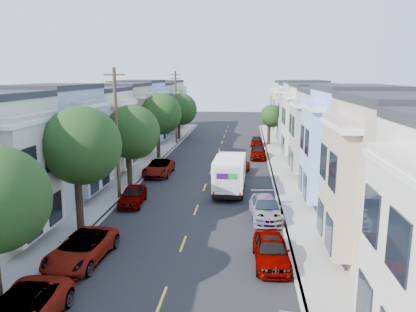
# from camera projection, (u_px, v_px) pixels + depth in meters

# --- Properties ---
(ground) EXTENTS (160.00, 160.00, 0.00)m
(ground) POSITION_uv_depth(u_px,v_px,m) (196.00, 210.00, 29.25)
(ground) COLOR black
(ground) RESTS_ON ground
(road_slab) EXTENTS (12.00, 70.00, 0.02)m
(road_slab) POSITION_uv_depth(u_px,v_px,m) (213.00, 165.00, 43.89)
(road_slab) COLOR black
(road_slab) RESTS_ON ground
(curb_left) EXTENTS (0.30, 70.00, 0.15)m
(curb_left) POSITION_uv_depth(u_px,v_px,m) (158.00, 163.00, 44.45)
(curb_left) COLOR gray
(curb_left) RESTS_ON ground
(curb_right) EXTENTS (0.30, 70.00, 0.15)m
(curb_right) POSITION_uv_depth(u_px,v_px,m) (270.00, 165.00, 43.31)
(curb_right) COLOR gray
(curb_right) RESTS_ON ground
(sidewalk_left) EXTENTS (2.60, 70.00, 0.15)m
(sidewalk_left) POSITION_uv_depth(u_px,v_px,m) (147.00, 163.00, 44.57)
(sidewalk_left) COLOR gray
(sidewalk_left) RESTS_ON ground
(sidewalk_right) EXTENTS (2.60, 70.00, 0.15)m
(sidewalk_right) POSITION_uv_depth(u_px,v_px,m) (282.00, 166.00, 43.19)
(sidewalk_right) COLOR gray
(sidewalk_right) RESTS_ON ground
(centerline) EXTENTS (0.12, 70.00, 0.01)m
(centerline) POSITION_uv_depth(u_px,v_px,m) (213.00, 165.00, 43.89)
(centerline) COLOR gold
(centerline) RESTS_ON ground
(townhouse_row_left) EXTENTS (5.00, 70.00, 8.50)m
(townhouse_row_left) POSITION_uv_depth(u_px,v_px,m) (113.00, 163.00, 44.94)
(townhouse_row_left) COLOR #979C98
(townhouse_row_left) RESTS_ON ground
(townhouse_row_right) EXTENTS (5.00, 70.00, 8.50)m
(townhouse_row_right) POSITION_uv_depth(u_px,v_px,m) (318.00, 167.00, 42.85)
(townhouse_row_right) COLOR #979C98
(townhouse_row_right) RESTS_ON ground
(tree_b) EXTENTS (4.70, 4.70, 7.83)m
(tree_b) POSITION_uv_depth(u_px,v_px,m) (80.00, 146.00, 24.08)
(tree_b) COLOR black
(tree_b) RESTS_ON ground
(tree_c) EXTENTS (4.70, 4.70, 7.13)m
(tree_c) POSITION_uv_depth(u_px,v_px,m) (131.00, 132.00, 34.71)
(tree_c) COLOR black
(tree_c) RESTS_ON ground
(tree_d) EXTENTS (4.70, 4.70, 7.58)m
(tree_d) POSITION_uv_depth(u_px,v_px,m) (160.00, 114.00, 46.05)
(tree_d) COLOR black
(tree_d) RESTS_ON ground
(tree_e) EXTENTS (4.70, 4.70, 6.90)m
(tree_e) POSITION_uv_depth(u_px,v_px,m) (181.00, 110.00, 60.19)
(tree_e) COLOR black
(tree_e) RESTS_ON ground
(tree_far_r) EXTENTS (3.10, 3.10, 5.59)m
(tree_far_r) POSITION_uv_depth(u_px,v_px,m) (271.00, 116.00, 55.65)
(tree_far_r) COLOR black
(tree_far_r) RESTS_ON ground
(utility_pole_near) EXTENTS (1.60, 0.26, 10.00)m
(utility_pole_near) POSITION_uv_depth(u_px,v_px,m) (117.00, 134.00, 30.79)
(utility_pole_near) COLOR #42301E
(utility_pole_near) RESTS_ON ground
(utility_pole_far) EXTENTS (1.60, 0.26, 10.00)m
(utility_pole_far) POSITION_uv_depth(u_px,v_px,m) (176.00, 107.00, 56.16)
(utility_pole_far) COLOR #42301E
(utility_pole_far) RESTS_ON ground
(fedex_truck) EXTENTS (2.42, 6.28, 3.01)m
(fedex_truck) POSITION_uv_depth(u_px,v_px,m) (230.00, 173.00, 33.41)
(fedex_truck) COLOR white
(fedex_truck) RESTS_ON ground
(lead_sedan) EXTENTS (2.81, 4.95, 1.30)m
(lead_sedan) POSITION_uv_depth(u_px,v_px,m) (236.00, 168.00, 39.57)
(lead_sedan) COLOR black
(lead_sedan) RESTS_ON ground
(parked_left_b) EXTENTS (2.76, 5.34, 1.44)m
(parked_left_b) POSITION_uv_depth(u_px,v_px,m) (81.00, 249.00, 21.03)
(parked_left_b) COLOR #070E32
(parked_left_b) RESTS_ON ground
(parked_left_c) EXTENTS (1.92, 4.43, 1.41)m
(parked_left_c) POSITION_uv_depth(u_px,v_px,m) (133.00, 195.00, 30.39)
(parked_left_c) COLOR gray
(parked_left_c) RESTS_ON ground
(parked_left_d) EXTENTS (2.44, 5.29, 1.47)m
(parked_left_d) POSITION_uv_depth(u_px,v_px,m) (159.00, 168.00, 39.34)
(parked_left_d) COLOR #410414
(parked_left_d) RESTS_ON ground
(parked_right_a) EXTENTS (1.98, 4.70, 1.50)m
(parked_right_a) POSITION_uv_depth(u_px,v_px,m) (271.00, 250.00, 20.78)
(parked_right_a) COLOR #575D5F
(parked_right_a) RESTS_ON ground
(parked_right_b) EXTENTS (2.34, 4.91, 1.43)m
(parked_right_b) POSITION_uv_depth(u_px,v_px,m) (265.00, 208.00, 27.44)
(parked_right_b) COLOR white
(parked_right_b) RESTS_ON ground
(parked_right_c) EXTENTS (1.91, 4.68, 1.50)m
(parked_right_c) POSITION_uv_depth(u_px,v_px,m) (258.00, 152.00, 47.11)
(parked_right_c) COLOR black
(parked_right_c) RESTS_ON ground
(parked_right_d) EXTENTS (1.69, 4.05, 1.29)m
(parked_right_d) POSITION_uv_depth(u_px,v_px,m) (256.00, 141.00, 55.41)
(parked_right_d) COLOR black
(parked_right_d) RESTS_ON ground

